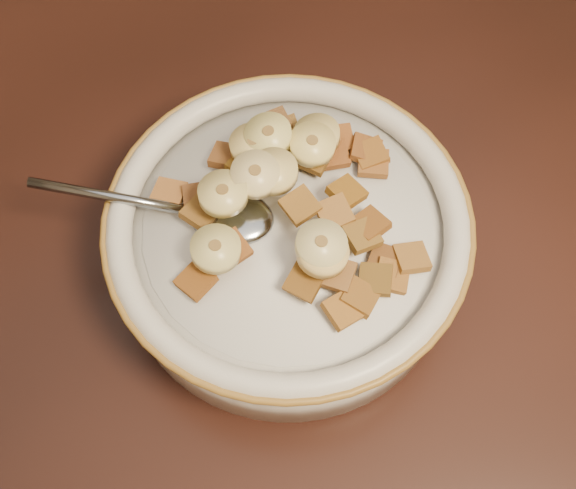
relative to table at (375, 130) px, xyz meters
name	(u,v)px	position (x,y,z in m)	size (l,w,h in m)	color
floor	(328,391)	(0.00, 0.00, -0.78)	(4.00, 4.50, 0.10)	#422816
table	(375,130)	(0.00, 0.00, 0.00)	(1.40, 0.90, 0.04)	#331711
cereal_bowl	(288,246)	(-0.12, -0.09, 0.05)	(0.23, 0.23, 0.05)	silver
milk	(288,227)	(-0.12, -0.09, 0.07)	(0.19, 0.19, 0.00)	silver
spoon	(232,218)	(-0.15, -0.07, 0.08)	(0.04, 0.05, 0.01)	gray
cereal_square_0	(304,282)	(-0.14, -0.13, 0.09)	(0.02, 0.02, 0.01)	brown
cereal_square_1	(370,224)	(-0.08, -0.11, 0.09)	(0.02, 0.02, 0.01)	brown
cereal_square_2	(246,165)	(-0.13, -0.04, 0.09)	(0.02, 0.02, 0.01)	#9D671A
cereal_square_3	(199,198)	(-0.17, -0.05, 0.09)	(0.02, 0.02, 0.01)	brown
cereal_square_4	(311,138)	(-0.08, -0.03, 0.08)	(0.02, 0.02, 0.01)	brown
cereal_square_5	(314,158)	(-0.09, -0.05, 0.09)	(0.02, 0.02, 0.01)	brown
cereal_square_6	(375,280)	(-0.09, -0.15, 0.08)	(0.02, 0.02, 0.01)	brown
cereal_square_7	(276,152)	(-0.11, -0.04, 0.09)	(0.02, 0.02, 0.01)	brown
cereal_square_8	(373,163)	(-0.05, -0.07, 0.08)	(0.02, 0.02, 0.01)	brown
cereal_square_9	(366,150)	(-0.05, -0.06, 0.08)	(0.02, 0.02, 0.01)	brown
cereal_square_10	(226,156)	(-0.14, -0.02, 0.08)	(0.02, 0.02, 0.01)	brown
cereal_square_11	(412,258)	(-0.07, -0.14, 0.08)	(0.02, 0.02, 0.01)	#9D692D
cereal_square_12	(169,193)	(-0.18, -0.03, 0.08)	(0.02, 0.02, 0.01)	#9D612D
cereal_square_13	(337,274)	(-0.12, -0.14, 0.09)	(0.02, 0.02, 0.01)	brown
cereal_square_14	(392,276)	(-0.08, -0.15, 0.08)	(0.02, 0.02, 0.01)	olive
cereal_square_15	(343,310)	(-0.12, -0.16, 0.08)	(0.02, 0.02, 0.01)	#9D5F1F
cereal_square_16	(360,297)	(-0.11, -0.15, 0.08)	(0.02, 0.02, 0.01)	brown
cereal_square_17	(334,213)	(-0.10, -0.10, 0.09)	(0.02, 0.02, 0.01)	olive
cereal_square_18	(371,154)	(-0.05, -0.07, 0.08)	(0.02, 0.02, 0.01)	#8F551A
cereal_square_19	(201,213)	(-0.17, -0.06, 0.09)	(0.02, 0.02, 0.01)	brown
cereal_square_20	(338,139)	(-0.06, -0.04, 0.08)	(0.02, 0.02, 0.01)	brown
cereal_square_21	(300,206)	(-0.12, -0.09, 0.10)	(0.02, 0.02, 0.01)	brown
cereal_square_22	(362,236)	(-0.09, -0.12, 0.09)	(0.02, 0.02, 0.01)	brown
cereal_square_23	(347,192)	(-0.08, -0.09, 0.09)	(0.02, 0.02, 0.01)	#97641D
cereal_square_24	(231,249)	(-0.17, -0.09, 0.09)	(0.02, 0.02, 0.01)	brown
cereal_square_25	(333,154)	(-0.07, -0.05, 0.08)	(0.02, 0.02, 0.01)	#9A5528
cereal_square_26	(385,261)	(-0.08, -0.14, 0.08)	(0.02, 0.02, 0.01)	brown
cereal_square_27	(285,131)	(-0.09, -0.02, 0.08)	(0.02, 0.02, 0.01)	olive
cereal_square_28	(274,122)	(-0.10, -0.01, 0.08)	(0.02, 0.02, 0.01)	brown
cereal_square_29	(196,281)	(-0.19, -0.10, 0.08)	(0.02, 0.02, 0.01)	brown
banana_slice_0	(273,172)	(-0.12, -0.06, 0.10)	(0.03, 0.03, 0.01)	#D4C472
banana_slice_1	(253,145)	(-0.12, -0.03, 0.10)	(0.03, 0.03, 0.01)	#D4BA6D
banana_slice_2	(268,135)	(-0.11, -0.03, 0.10)	(0.03, 0.03, 0.01)	#FDED81
banana_slice_3	(312,144)	(-0.09, -0.05, 0.10)	(0.03, 0.03, 0.01)	#E7C874
banana_slice_4	(255,174)	(-0.13, -0.06, 0.11)	(0.03, 0.03, 0.01)	beige
banana_slice_5	(321,245)	(-0.12, -0.12, 0.11)	(0.03, 0.03, 0.01)	beige
banana_slice_6	(216,249)	(-0.17, -0.09, 0.10)	(0.03, 0.03, 0.01)	#F2E489
banana_slice_7	(323,253)	(-0.12, -0.13, 0.10)	(0.03, 0.03, 0.01)	#E6C170
banana_slice_8	(223,194)	(-0.16, -0.06, 0.11)	(0.03, 0.03, 0.01)	#DFD17F
banana_slice_9	(317,135)	(-0.08, -0.04, 0.09)	(0.03, 0.03, 0.01)	#E9D772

